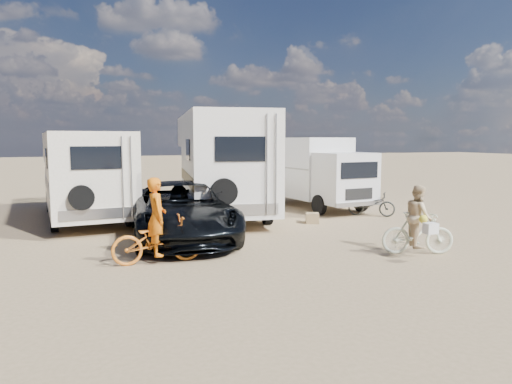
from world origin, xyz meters
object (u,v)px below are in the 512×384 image
object	(u,v)px
rv_left	(85,176)
rider_man	(157,225)
box_truck	(317,173)
bike_man	(157,240)
bike_woman	(418,233)
rider_woman	(418,223)
cooler	(183,223)
rv_main	(220,165)
crate	(312,218)
dark_suv	(181,211)
bike_parked	(371,204)

from	to	relation	value
rv_left	rider_man	bearing A→B (deg)	-83.12
box_truck	rider_man	xyz separation A→B (m)	(-7.33, -6.54, -0.54)
bike_man	bike_woman	size ratio (longest dim) A/B	1.17
rider_woman	cooler	size ratio (longest dim) A/B	2.82
rv_main	crate	distance (m)	4.07
rider_woman	cooler	distance (m)	6.89
rider_man	dark_suv	bearing A→B (deg)	-23.92
rv_main	bike_man	world-z (taller)	rv_main
box_truck	rider_woman	xyz separation A→B (m)	(-1.29, -7.84, -0.66)
box_truck	bike_man	world-z (taller)	box_truck
rv_main	crate	size ratio (longest dim) A/B	19.18
bike_man	box_truck	bearing A→B (deg)	-49.49
bike_parked	rv_left	bearing A→B (deg)	113.78
bike_man	rider_woman	distance (m)	6.19
dark_suv	cooler	distance (m)	1.37
crate	rv_left	bearing A→B (deg)	153.42
cooler	bike_parked	bearing A→B (deg)	-21.62
box_truck	dark_suv	world-z (taller)	box_truck
cooler	rv_left	bearing A→B (deg)	105.76
bike_man	crate	xyz separation A→B (m)	(5.56, 3.39, -0.36)
bike_man	rider_man	distance (m)	0.35
dark_suv	box_truck	bearing A→B (deg)	36.85
bike_woman	rv_main	bearing A→B (deg)	41.16
bike_man	rv_main	bearing A→B (deg)	-28.40
bike_man	bike_woman	world-z (taller)	bike_man
dark_suv	bike_parked	xyz separation A→B (m)	(7.22, 1.56, -0.36)
rv_left	crate	xyz separation A→B (m)	(7.06, -3.53, -1.33)
bike_woman	rider_man	world-z (taller)	rider_man
rv_left	dark_suv	size ratio (longest dim) A/B	1.26
rider_woman	cooler	bearing A→B (deg)	64.69
rider_man	cooler	size ratio (longest dim) A/B	3.29
rv_left	rider_man	size ratio (longest dim) A/B	4.12
rider_woman	crate	world-z (taller)	rider_woman
box_truck	crate	size ratio (longest dim) A/B	12.64
bike_man	rider_man	xyz separation A→B (m)	(0.00, 0.00, 0.35)
box_truck	rider_woman	world-z (taller)	box_truck
dark_suv	crate	world-z (taller)	dark_suv
rv_main	bike_man	distance (m)	7.16
rv_left	bike_man	bearing A→B (deg)	-83.12
dark_suv	rider_woman	xyz separation A→B (m)	(5.03, -3.72, -0.04)
rv_main	bike_woman	bearing A→B (deg)	-62.01
rider_man	crate	world-z (taller)	rider_man
dark_suv	bike_woman	xyz separation A→B (m)	(5.03, -3.72, -0.28)
rv_main	rider_man	bearing A→B (deg)	-109.67
rv_left	crate	distance (m)	8.01
rv_left	rider_woman	world-z (taller)	rv_left
rv_main	box_truck	size ratio (longest dim) A/B	1.52
box_truck	bike_parked	distance (m)	2.88
cooler	bike_woman	bearing A→B (deg)	-70.45
rider_woman	crate	bearing A→B (deg)	26.56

